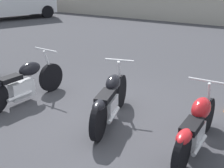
# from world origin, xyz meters

# --- Properties ---
(ground_plane) EXTENTS (60.00, 60.00, 0.00)m
(ground_plane) POSITION_xyz_m (0.00, 0.00, 0.00)
(ground_plane) COLOR #38383D
(motorcycle_slot_1) EXTENTS (0.68, 2.21, 1.03)m
(motorcycle_slot_1) POSITION_xyz_m (-1.95, -0.20, 0.43)
(motorcycle_slot_1) COLOR black
(motorcycle_slot_1) RESTS_ON ground_plane
(motorcycle_slot_2) EXTENTS (0.75, 2.04, 1.04)m
(motorcycle_slot_2) POSITION_xyz_m (0.11, -0.04, 0.44)
(motorcycle_slot_2) COLOR black
(motorcycle_slot_2) RESTS_ON ground_plane
(motorcycle_slot_3) EXTENTS (0.73, 2.01, 0.97)m
(motorcycle_slot_3) POSITION_xyz_m (1.76, -0.18, 0.42)
(motorcycle_slot_3) COLOR black
(motorcycle_slot_3) RESTS_ON ground_plane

